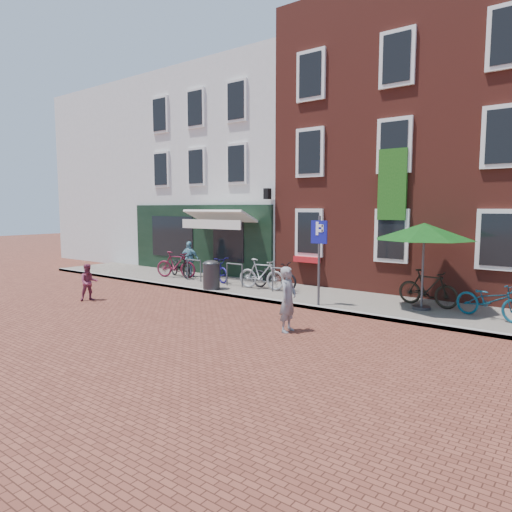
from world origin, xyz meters
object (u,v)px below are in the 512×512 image
Objects in this scene: parasol at (424,228)px; boy at (89,282)px; parking_sign at (319,246)px; bicycle_4 at (274,275)px; bicycle_0 at (180,265)px; bicycle_3 at (261,274)px; bicycle_6 at (490,300)px; cafe_person at (190,259)px; woman at (288,299)px; litter_bin at (211,273)px; bicycle_2 at (215,269)px; bicycle_1 at (176,265)px; bicycle_5 at (428,288)px.

parasol is 10.06m from boy.
parking_sign is 1.43× the size of bicycle_4.
parasol reaches higher than bicycle_0.
bicycle_6 is (7.05, 0.11, -0.05)m from bicycle_3.
parking_sign reaches higher than cafe_person.
bicycle_4 is at bearing 31.22° from woman.
litter_bin is at bearing 115.41° from bicycle_6.
bicycle_2 is at bearing -69.84° from bicycle_0.
litter_bin is 0.70× the size of woman.
bicycle_1 reaches higher than bicycle_4.
bicycle_5 reaches higher than bicycle_4.
bicycle_5 is (9.36, 0.10, -0.20)m from cafe_person.
litter_bin is at bearing 111.50° from bicycle_5.
bicycle_1 is at bearing 81.75° from bicycle_3.
woman is at bearing -76.49° from parking_sign.
bicycle_1 reaches higher than bicycle_2.
cafe_person is 0.45m from bicycle_0.
litter_bin is at bearing 118.61° from bicycle_3.
parking_sign reaches higher than bicycle_0.
bicycle_3 is at bearing -74.18° from bicycle_0.
cafe_person is 0.83× the size of bicycle_3.
bicycle_6 is at bearing -74.36° from bicycle_2.
litter_bin is 0.62× the size of bicycle_1.
bicycle_4 is 6.74m from bicycle_6.
litter_bin is 0.60× the size of bicycle_0.
bicycle_1 is 0.97× the size of bicycle_2.
parking_sign is at bearing -153.76° from parasol.
woman is 6.94m from boy.
cafe_person reaches higher than bicycle_3.
parking_sign is 1.78× the size of cafe_person.
bicycle_0 is at bearing 169.31° from parking_sign.
parking_sign is at bearing -87.97° from bicycle_2.
bicycle_0 is 4.24m from bicycle_3.
boy is at bearing 133.84° from bicycle_3.
litter_bin is 8.51m from bicycle_6.
bicycle_2 is (-7.73, 0.11, -1.76)m from parasol.
bicycle_4 is at bearing -104.20° from bicycle_1.
woman is 5.22m from bicycle_6.
bicycle_4 is 5.06m from bicycle_5.
parking_sign is at bearing -116.57° from bicycle_1.
parking_sign is 1.67× the size of woman.
bicycle_4 is at bearing 101.42° from bicycle_5.
bicycle_2 is at bearing 165.37° from parking_sign.
parking_sign reaches higher than bicycle_2.
bicycle_5 reaches higher than bicycle_0.
parasol is 9.46m from cafe_person.
bicycle_3 is 0.97× the size of bicycle_4.
boy is 4.48m from bicycle_1.
litter_bin is 4.35m from parking_sign.
bicycle_4 is at bearing -15.96° from boy.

